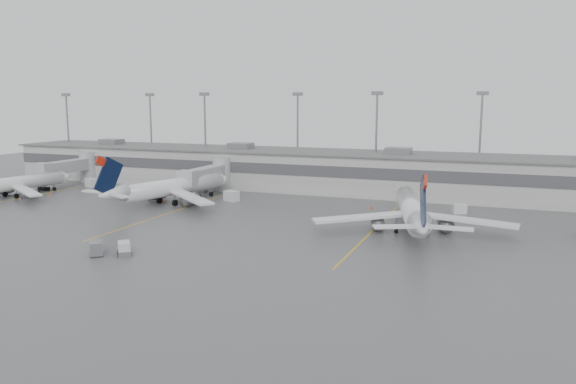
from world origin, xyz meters
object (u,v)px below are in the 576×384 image
(jet_mid_right, at_px, (412,210))
(baggage_tug, at_px, (124,250))
(jet_mid_left, at_px, (169,187))
(jet_far_left, at_px, (12,184))

(jet_mid_right, height_order, baggage_tug, jet_mid_right)
(jet_mid_left, xyz_separation_m, baggage_tug, (13.79, -31.33, -2.48))
(jet_far_left, xyz_separation_m, jet_mid_right, (77.62, -1.92, 0.50))
(jet_far_left, distance_m, jet_mid_left, 33.07)
(jet_mid_left, distance_m, baggage_tug, 34.32)
(jet_mid_left, relative_size, jet_mid_right, 0.96)
(baggage_tug, bearing_deg, jet_far_left, 109.53)
(jet_mid_right, bearing_deg, jet_far_left, 164.92)
(jet_far_left, height_order, jet_mid_right, jet_mid_right)
(jet_mid_right, distance_m, baggage_tug, 39.82)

